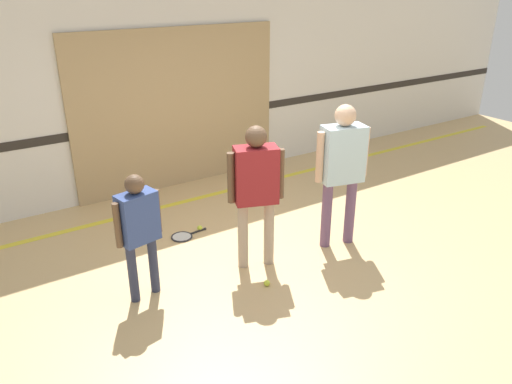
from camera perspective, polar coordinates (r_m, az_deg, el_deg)
The scene contains 10 objects.
ground_plane at distance 5.84m, azimuth 0.67°, elevation -7.77°, with size 16.00×16.00×0.00m, color tan.
wall_back at distance 7.53m, azimuth -11.08°, elevation 12.11°, with size 16.00×0.07×3.20m.
wall_panel at distance 7.66m, azimuth -8.82°, elevation 9.32°, with size 3.26×0.05×2.37m.
floor_stripe at distance 7.36m, azimuth -7.89°, elevation -0.99°, with size 14.40×0.10×0.01m.
person_instructor at distance 5.30m, azimuth 0.00°, elevation 1.10°, with size 0.59×0.39×1.63m.
person_student_left at distance 4.96m, azimuth -13.27°, elevation -3.56°, with size 0.50×0.27×1.34m.
person_student_right at distance 5.82m, azimuth 9.81°, elevation 3.48°, with size 0.64×0.38×1.73m.
racket_spare_on_floor at distance 6.38m, azimuth -8.31°, elevation -5.02°, with size 0.51×0.29×0.03m.
tennis_ball_near_instructor at distance 5.38m, azimuth 1.25°, elevation -10.37°, with size 0.07×0.07×0.07m, color #CCE038.
tennis_ball_by_spare_racket at distance 6.50m, azimuth -6.45°, elevation -4.10°, with size 0.07×0.07×0.07m, color #CCE038.
Camera 1 is at (-2.78, -4.14, 3.03)m, focal length 35.00 mm.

